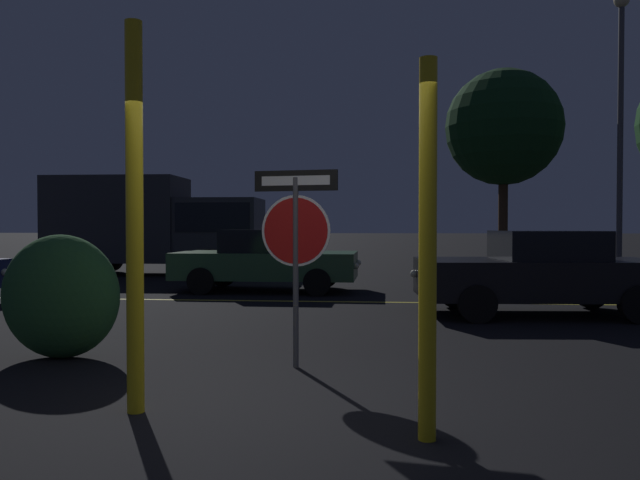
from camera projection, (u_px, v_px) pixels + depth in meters
The scene contains 11 objects.
ground_plane at pixel (271, 417), 4.91m from camera, with size 260.00×260.00×0.00m, color black.
road_center_stripe at pixel (336, 302), 12.41m from camera, with size 36.99×0.12×0.01m, color gold.
stop_sign at pixel (296, 229), 6.61m from camera, with size 0.91×0.17×2.10m.
yellow_pole_left at pixel (135, 218), 5.01m from camera, with size 0.14×0.14×3.15m, color yellow.
yellow_pole_right at pixel (428, 250), 4.36m from camera, with size 0.13×0.13×2.68m, color yellow.
hedge_bush_1 at pixel (61, 296), 7.10m from camera, with size 1.37×0.79×1.41m, color #285B2D.
passing_car_2 at pixel (266, 260), 14.47m from camera, with size 4.26×2.11×1.42m.
passing_car_3 at pixel (540, 273), 10.54m from camera, with size 4.21×2.22×1.43m.
delivery_truck at pixel (156, 223), 19.39m from camera, with size 6.55×2.50×3.03m.
street_lamp at pixel (621, 100), 17.95m from camera, with size 0.44×0.44×8.23m.
tree_0 at pixel (504, 128), 21.27m from camera, with size 3.95×3.95×6.86m.
Camera 1 is at (0.85, -4.82, 1.51)m, focal length 35.00 mm.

